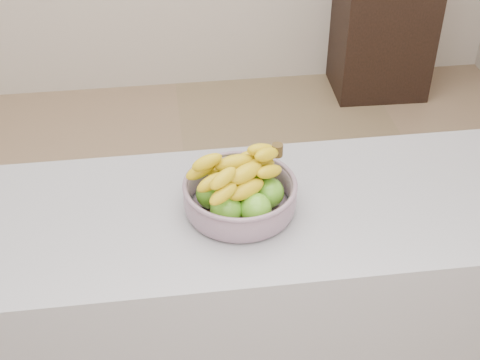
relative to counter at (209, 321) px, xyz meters
The scene contains 4 objects.
ground 0.59m from the counter, 90.00° to the left, with size 4.00×4.00×0.00m, color #907458.
counter is the anchor object (origin of this frame).
cabinet 2.49m from the counter, 60.02° to the left, with size 0.54×0.43×0.97m, color black.
fruit_bowl 0.52m from the counter, ahead, with size 0.31×0.31×0.17m.
Camera 1 is at (-0.09, -1.79, 2.08)m, focal length 50.00 mm.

